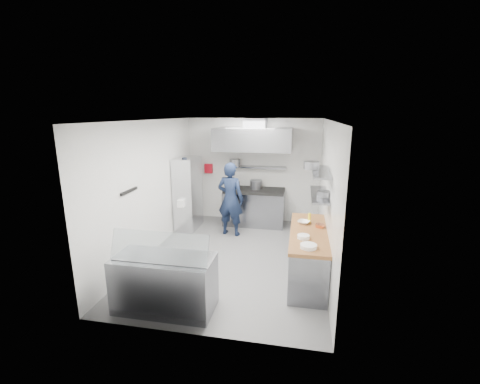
% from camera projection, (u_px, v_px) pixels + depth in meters
% --- Properties ---
extents(floor, '(5.00, 5.00, 0.00)m').
position_uv_depth(floor, '(235.00, 256.00, 6.75)').
color(floor, '#4E4E50').
rests_on(floor, ground).
extents(ceiling, '(5.00, 5.00, 0.00)m').
position_uv_depth(ceiling, '(234.00, 120.00, 6.07)').
color(ceiling, silver).
rests_on(ceiling, wall_back).
extents(wall_back, '(3.60, 2.80, 0.02)m').
position_uv_depth(wall_back, '(253.00, 170.00, 8.79)').
color(wall_back, white).
rests_on(wall_back, floor).
extents(wall_front, '(3.60, 2.80, 0.02)m').
position_uv_depth(wall_front, '(193.00, 239.00, 4.03)').
color(wall_front, white).
rests_on(wall_front, floor).
extents(wall_left, '(2.80, 5.00, 0.02)m').
position_uv_depth(wall_left, '(151.00, 188.00, 6.74)').
color(wall_left, white).
rests_on(wall_left, floor).
extents(wall_right, '(2.80, 5.00, 0.02)m').
position_uv_depth(wall_right, '(327.00, 196.00, 6.08)').
color(wall_right, white).
rests_on(wall_right, floor).
extents(gas_range, '(1.60, 0.80, 0.90)m').
position_uv_depth(gas_range, '(254.00, 208.00, 8.62)').
color(gas_range, gray).
rests_on(gas_range, floor).
extents(cooktop, '(1.57, 0.78, 0.06)m').
position_uv_depth(cooktop, '(254.00, 190.00, 8.51)').
color(cooktop, black).
rests_on(cooktop, gas_range).
extents(stock_pot_left, '(0.27, 0.27, 0.20)m').
position_uv_depth(stock_pot_left, '(235.00, 185.00, 8.54)').
color(stock_pot_left, slate).
rests_on(stock_pot_left, cooktop).
extents(stock_pot_mid, '(0.33, 0.33, 0.24)m').
position_uv_depth(stock_pot_mid, '(256.00, 184.00, 8.53)').
color(stock_pot_mid, slate).
rests_on(stock_pot_mid, cooktop).
extents(over_range_shelf, '(1.60, 0.30, 0.04)m').
position_uv_depth(over_range_shelf, '(256.00, 167.00, 8.59)').
color(over_range_shelf, gray).
rests_on(over_range_shelf, wall_back).
extents(shelf_pot_a, '(0.29, 0.29, 0.18)m').
position_uv_depth(shelf_pot_a, '(235.00, 163.00, 8.63)').
color(shelf_pot_a, slate).
rests_on(shelf_pot_a, over_range_shelf).
extents(extractor_hood, '(1.90, 1.15, 0.55)m').
position_uv_depth(extractor_hood, '(254.00, 139.00, 8.01)').
color(extractor_hood, gray).
rests_on(extractor_hood, wall_back).
extents(hood_duct, '(0.55, 0.55, 0.24)m').
position_uv_depth(hood_duct, '(255.00, 123.00, 8.13)').
color(hood_duct, slate).
rests_on(hood_duct, extractor_hood).
extents(red_firebox, '(0.22, 0.10, 0.26)m').
position_uv_depth(red_firebox, '(209.00, 168.00, 8.96)').
color(red_firebox, '#B50E1E').
rests_on(red_firebox, wall_back).
extents(chef, '(0.73, 0.54, 1.80)m').
position_uv_depth(chef, '(230.00, 199.00, 7.77)').
color(chef, '#111B33').
rests_on(chef, floor).
extents(wire_rack, '(0.50, 0.90, 1.85)m').
position_uv_depth(wire_rack, '(188.00, 193.00, 8.23)').
color(wire_rack, silver).
rests_on(wire_rack, floor).
extents(rack_bin_a, '(0.15, 0.19, 0.17)m').
position_uv_depth(rack_bin_a, '(181.00, 203.00, 7.80)').
color(rack_bin_a, white).
rests_on(rack_bin_a, wire_rack).
extents(rack_bin_b, '(0.15, 0.19, 0.17)m').
position_uv_depth(rack_bin_b, '(188.00, 179.00, 8.14)').
color(rack_bin_b, yellow).
rests_on(rack_bin_b, wire_rack).
extents(rack_jar, '(0.12, 0.12, 0.18)m').
position_uv_depth(rack_jar, '(185.00, 161.00, 7.73)').
color(rack_jar, black).
rests_on(rack_jar, wire_rack).
extents(knife_strip, '(0.04, 0.55, 0.05)m').
position_uv_depth(knife_strip, '(129.00, 191.00, 5.85)').
color(knife_strip, black).
rests_on(knife_strip, wall_left).
extents(prep_counter_base, '(0.62, 2.00, 0.84)m').
position_uv_depth(prep_counter_base, '(308.00, 256.00, 5.81)').
color(prep_counter_base, gray).
rests_on(prep_counter_base, floor).
extents(prep_counter_top, '(0.65, 2.04, 0.06)m').
position_uv_depth(prep_counter_top, '(309.00, 233.00, 5.70)').
color(prep_counter_top, brown).
rests_on(prep_counter_top, prep_counter_base).
extents(plate_stack_a, '(0.26, 0.26, 0.06)m').
position_uv_depth(plate_stack_a, '(308.00, 246.00, 4.97)').
color(plate_stack_a, white).
rests_on(plate_stack_a, prep_counter_top).
extents(plate_stack_b, '(0.20, 0.20, 0.06)m').
position_uv_depth(plate_stack_b, '(303.00, 237.00, 5.35)').
color(plate_stack_b, white).
rests_on(plate_stack_b, prep_counter_top).
extents(copper_pan, '(0.16, 0.16, 0.06)m').
position_uv_depth(copper_pan, '(320.00, 226.00, 5.87)').
color(copper_pan, '#D66C3C').
rests_on(copper_pan, prep_counter_top).
extents(squeeze_bottle, '(0.06, 0.06, 0.18)m').
position_uv_depth(squeeze_bottle, '(309.00, 218.00, 6.11)').
color(squeeze_bottle, yellow).
rests_on(squeeze_bottle, prep_counter_top).
extents(mixing_bowl, '(0.29, 0.29, 0.05)m').
position_uv_depth(mixing_bowl, '(304.00, 222.00, 6.07)').
color(mixing_bowl, white).
rests_on(mixing_bowl, prep_counter_top).
extents(wall_shelf_lower, '(0.30, 1.30, 0.04)m').
position_uv_depth(wall_shelf_lower, '(319.00, 195.00, 5.80)').
color(wall_shelf_lower, gray).
rests_on(wall_shelf_lower, wall_right).
extents(wall_shelf_upper, '(0.30, 1.30, 0.04)m').
position_uv_depth(wall_shelf_upper, '(321.00, 172.00, 5.70)').
color(wall_shelf_upper, gray).
rests_on(wall_shelf_upper, wall_right).
extents(shelf_pot_c, '(0.24, 0.24, 0.10)m').
position_uv_depth(shelf_pot_c, '(324.00, 194.00, 5.56)').
color(shelf_pot_c, slate).
rests_on(shelf_pot_c, wall_shelf_lower).
extents(shelf_pot_d, '(0.28, 0.28, 0.14)m').
position_uv_depth(shelf_pot_d, '(311.00, 165.00, 5.82)').
color(shelf_pot_d, slate).
rests_on(shelf_pot_d, wall_shelf_upper).
extents(display_case, '(1.50, 0.70, 0.85)m').
position_uv_depth(display_case, '(165.00, 283.00, 4.86)').
color(display_case, gray).
rests_on(display_case, floor).
extents(display_glass, '(1.47, 0.19, 0.42)m').
position_uv_depth(display_glass, '(159.00, 247.00, 4.59)').
color(display_glass, silver).
rests_on(display_glass, display_case).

